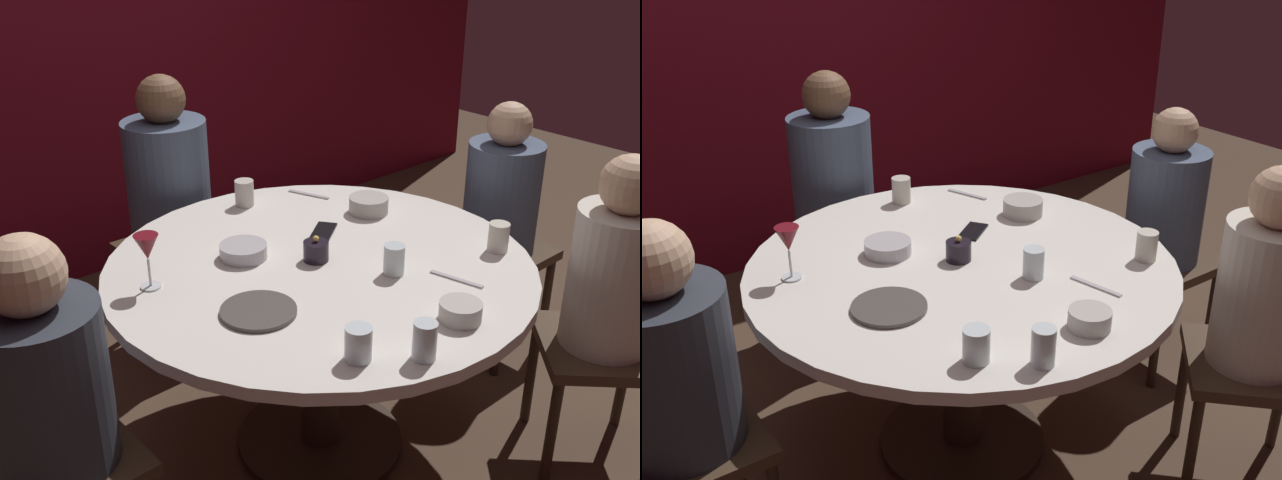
# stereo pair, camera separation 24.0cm
# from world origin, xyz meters

# --- Properties ---
(ground_plane) EXTENTS (8.00, 8.00, 0.00)m
(ground_plane) POSITION_xyz_m (0.00, 0.00, 0.00)
(ground_plane) COLOR #4C3828
(back_wall) EXTENTS (6.00, 0.10, 2.60)m
(back_wall) POSITION_xyz_m (0.00, 1.84, 1.30)
(back_wall) COLOR maroon
(back_wall) RESTS_ON ground
(dining_table) EXTENTS (1.40, 1.40, 0.74)m
(dining_table) POSITION_xyz_m (0.00, 0.00, 0.60)
(dining_table) COLOR silver
(dining_table) RESTS_ON ground
(seated_diner_left) EXTENTS (0.40, 0.40, 1.13)m
(seated_diner_left) POSITION_xyz_m (-0.94, 0.00, 0.70)
(seated_diner_left) COLOR #3F2D1E
(seated_diner_left) RESTS_ON ground
(seated_diner_back) EXTENTS (0.40, 0.40, 1.20)m
(seated_diner_back) POSITION_xyz_m (0.00, 0.94, 0.74)
(seated_diner_back) COLOR #3F2D1E
(seated_diner_back) RESTS_ON ground
(seated_diner_right) EXTENTS (0.40, 0.40, 1.10)m
(seated_diner_right) POSITION_xyz_m (1.00, 0.00, 0.68)
(seated_diner_right) COLOR #3F2D1E
(seated_diner_right) RESTS_ON ground
(seated_diner_front_right) EXTENTS (0.57, 0.57, 1.13)m
(seated_diner_front_right) POSITION_xyz_m (0.67, -0.67, 0.70)
(seated_diner_front_right) COLOR #3F2D1E
(seated_diner_front_right) RESTS_ON ground
(candle_holder) EXTENTS (0.08, 0.08, 0.09)m
(candle_holder) POSITION_xyz_m (-0.00, 0.02, 0.78)
(candle_holder) COLOR black
(candle_holder) RESTS_ON dining_table
(wine_glass) EXTENTS (0.08, 0.08, 0.18)m
(wine_glass) POSITION_xyz_m (-0.50, 0.22, 0.87)
(wine_glass) COLOR silver
(wine_glass) RESTS_ON dining_table
(dinner_plate) EXTENTS (0.22, 0.22, 0.01)m
(dinner_plate) POSITION_xyz_m (-0.35, -0.12, 0.75)
(dinner_plate) COLOR #4C4742
(dinner_plate) RESTS_ON dining_table
(cell_phone) EXTENTS (0.15, 0.14, 0.01)m
(cell_phone) POSITION_xyz_m (0.17, 0.17, 0.75)
(cell_phone) COLOR black
(cell_phone) RESTS_ON dining_table
(bowl_serving_large) EXTENTS (0.16, 0.16, 0.05)m
(bowl_serving_large) POSITION_xyz_m (-0.17, 0.19, 0.77)
(bowl_serving_large) COLOR #B7B7BC
(bowl_serving_large) RESTS_ON dining_table
(bowl_salad_center) EXTENTS (0.15, 0.15, 0.06)m
(bowl_salad_center) POSITION_xyz_m (0.41, 0.19, 0.77)
(bowl_salad_center) COLOR #B2ADA3
(bowl_salad_center) RESTS_ON dining_table
(bowl_small_white) EXTENTS (0.12, 0.12, 0.06)m
(bowl_small_white) POSITION_xyz_m (0.06, -0.53, 0.77)
(bowl_small_white) COLOR #B2ADA3
(bowl_small_white) RESTS_ON dining_table
(cup_near_candle) EXTENTS (0.07, 0.07, 0.10)m
(cup_near_candle) POSITION_xyz_m (0.12, -0.21, 0.79)
(cup_near_candle) COLOR silver
(cup_near_candle) RESTS_ON dining_table
(cup_by_left_diner) EXTENTS (0.07, 0.07, 0.10)m
(cup_by_left_diner) POSITION_xyz_m (-0.30, -0.48, 0.79)
(cup_by_left_diner) COLOR silver
(cup_by_left_diner) RESTS_ON dining_table
(cup_by_right_diner) EXTENTS (0.06, 0.06, 0.11)m
(cup_by_right_diner) POSITION_xyz_m (-0.17, -0.59, 0.80)
(cup_by_right_diner) COLOR silver
(cup_by_right_diner) RESTS_ON dining_table
(cup_center_front) EXTENTS (0.07, 0.07, 0.10)m
(cup_center_front) POSITION_xyz_m (0.50, -0.33, 0.79)
(cup_center_front) COLOR beige
(cup_center_front) RESTS_ON dining_table
(cup_far_edge) EXTENTS (0.07, 0.07, 0.10)m
(cup_far_edge) POSITION_xyz_m (0.11, 0.55, 0.79)
(cup_far_edge) COLOR beige
(cup_far_edge) RESTS_ON dining_table
(fork_near_plate) EXTENTS (0.05, 0.18, 0.01)m
(fork_near_plate) POSITION_xyz_m (0.24, -0.37, 0.75)
(fork_near_plate) COLOR #B7B7BC
(fork_near_plate) RESTS_ON dining_table
(knife_near_plate) EXTENTS (0.08, 0.17, 0.01)m
(knife_near_plate) POSITION_xyz_m (0.36, 0.47, 0.75)
(knife_near_plate) COLOR #B7B7BC
(knife_near_plate) RESTS_ON dining_table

